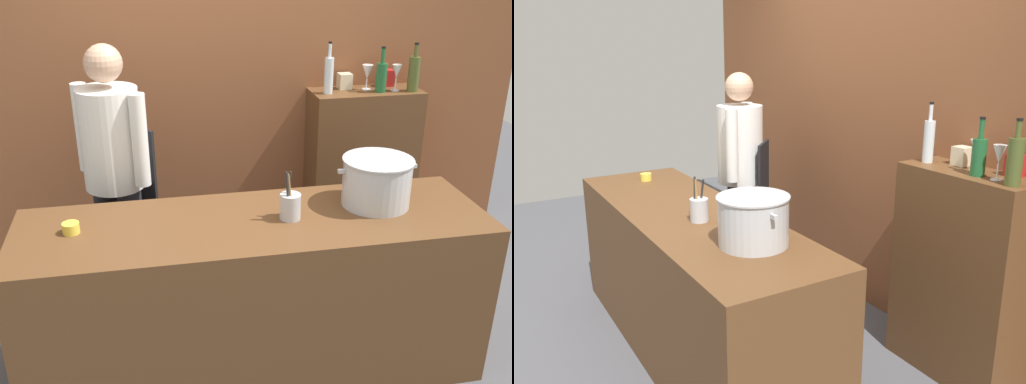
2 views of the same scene
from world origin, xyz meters
TOP-DOWN VIEW (x-y plane):
  - ground_plane at (0.00, 0.00)m, footprint 8.00×8.00m
  - brick_back_panel at (0.00, 1.40)m, footprint 4.40×0.10m
  - prep_counter at (0.00, 0.00)m, footprint 2.34×0.70m
  - bar_cabinet at (1.01, 1.19)m, footprint 0.76×0.32m
  - chef at (-0.69, 0.72)m, footprint 0.44×0.44m
  - stockpot_large at (0.65, 0.07)m, footprint 0.42×0.36m
  - utensil_crock at (0.17, -0.01)m, footprint 0.10×0.10m
  - butter_jar at (-0.87, 0.03)m, footprint 0.08×0.08m
  - wine_bottle_olive at (1.31, 1.12)m, footprint 0.08×0.08m
  - wine_bottle_clear at (0.73, 1.17)m, footprint 0.06×0.06m
  - wine_bottle_green at (1.09, 1.14)m, footprint 0.07×0.07m
  - wine_glass_short at (1.02, 1.22)m, footprint 0.07×0.07m
  - wine_glass_wide at (1.20, 1.15)m, footprint 0.07×0.07m
  - spice_tin_red at (1.20, 1.29)m, footprint 0.08×0.08m
  - spice_tin_cream at (0.88, 1.28)m, footprint 0.09×0.09m

SIDE VIEW (x-z plane):
  - ground_plane at x=0.00m, z-range 0.00..0.00m
  - prep_counter at x=0.00m, z-range 0.00..0.90m
  - bar_cabinet at x=1.01m, z-range 0.00..1.21m
  - butter_jar at x=-0.87m, z-range 0.90..0.95m
  - chef at x=-0.69m, z-range 0.13..1.79m
  - utensil_crock at x=0.17m, z-range 0.84..1.10m
  - stockpot_large at x=0.65m, z-range 0.90..1.15m
  - spice_tin_cream at x=0.88m, z-range 1.21..1.31m
  - spice_tin_red at x=1.20m, z-range 1.21..1.32m
  - wine_bottle_green at x=1.09m, z-range 1.16..1.46m
  - wine_glass_short at x=1.02m, z-range 1.24..1.41m
  - wine_bottle_olive at x=1.31m, z-range 1.17..1.49m
  - wine_glass_wide at x=1.20m, z-range 1.24..1.42m
  - wine_bottle_clear at x=0.73m, z-range 1.16..1.51m
  - brick_back_panel at x=0.00m, z-range 0.00..3.00m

